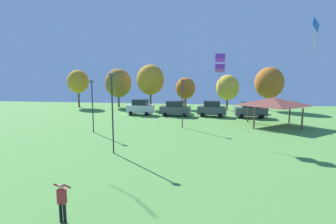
{
  "coord_description": "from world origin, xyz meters",
  "views": [
    {
      "loc": [
        0.87,
        2.28,
        6.35
      ],
      "look_at": [
        -0.87,
        14.41,
        4.62
      ],
      "focal_mm": 28.0,
      "sensor_mm": 36.0,
      "label": 1
    }
  ],
  "objects": [
    {
      "name": "person_standing_far_right",
      "position": [
        -5.15,
        12.14,
        1.02
      ],
      "size": [
        0.52,
        0.52,
        1.81
      ],
      "rotation": [
        0.0,
        0.0,
        0.43
      ],
      "color": "black",
      "rests_on": "ground"
    },
    {
      "name": "park_pavilion",
      "position": [
        9.34,
        36.37,
        3.08
      ],
      "size": [
        6.96,
        6.05,
        3.6
      ],
      "color": "brown",
      "rests_on": "ground"
    },
    {
      "name": "treeline_tree_4",
      "position": [
        4.82,
        51.06,
        4.12
      ],
      "size": [
        4.15,
        4.15,
        6.42
      ],
      "color": "brown",
      "rests_on": "ground"
    },
    {
      "name": "light_post_1",
      "position": [
        -11.45,
        29.48,
        3.29
      ],
      "size": [
        0.36,
        0.2,
        5.8
      ],
      "color": "#2D2D33",
      "rests_on": "ground"
    },
    {
      "name": "kite_flying_6",
      "position": [
        2.23,
        28.62,
        7.51
      ],
      "size": [
        0.99,
        1.1,
        3.69
      ],
      "color": "purple"
    },
    {
      "name": "parked_car_third_from_left",
      "position": [
        1.94,
        43.04,
        1.19
      ],
      "size": [
        4.52,
        2.38,
        2.43
      ],
      "rotation": [
        0.0,
        0.0,
        -0.14
      ],
      "color": "#4C5156",
      "rests_on": "ground"
    },
    {
      "name": "light_post_0",
      "position": [
        -1.84,
        33.52,
        3.32
      ],
      "size": [
        0.36,
        0.2,
        5.85
      ],
      "color": "#2D2D33",
      "rests_on": "ground"
    },
    {
      "name": "light_post_3",
      "position": [
        -6.5,
        22.24,
        3.65
      ],
      "size": [
        0.36,
        0.2,
        6.49
      ],
      "color": "#2D2D33",
      "rests_on": "ground"
    },
    {
      "name": "treeline_tree_3",
      "position": [
        -2.84,
        51.34,
        3.91
      ],
      "size": [
        3.67,
        3.67,
        5.94
      ],
      "color": "brown",
      "rests_on": "ground"
    },
    {
      "name": "parked_car_second_from_left",
      "position": [
        -3.77,
        42.63,
        1.17
      ],
      "size": [
        4.84,
        2.3,
        2.37
      ],
      "rotation": [
        0.0,
        0.0,
        -0.1
      ],
      "color": "#4C5156",
      "rests_on": "ground"
    },
    {
      "name": "kite_flying_0",
      "position": [
        13.43,
        35.93,
        12.05
      ],
      "size": [
        1.36,
        1.47,
        3.93
      ],
      "color": "blue"
    },
    {
      "name": "parked_car_rightmost_in_row",
      "position": [
        7.64,
        42.63,
        1.17
      ],
      "size": [
        4.75,
        2.21,
        2.37
      ],
      "rotation": [
        0.0,
        0.0,
        0.06
      ],
      "color": "#4C5156",
      "rests_on": "ground"
    },
    {
      "name": "treeline_tree_1",
      "position": [
        -16.23,
        52.35,
        4.8
      ],
      "size": [
        5.16,
        5.16,
        7.64
      ],
      "color": "brown",
      "rests_on": "ground"
    },
    {
      "name": "treeline_tree_0",
      "position": [
        -24.04,
        51.11,
        5.08
      ],
      "size": [
        4.12,
        4.12,
        7.37
      ],
      "color": "brown",
      "rests_on": "ground"
    },
    {
      "name": "treeline_tree_5",
      "position": [
        12.17,
        51.58,
        4.99
      ],
      "size": [
        5.08,
        5.08,
        7.8
      ],
      "color": "brown",
      "rests_on": "ground"
    },
    {
      "name": "parked_car_leftmost",
      "position": [
        -9.47,
        43.01,
        1.22
      ],
      "size": [
        4.36,
        2.21,
        2.5
      ],
      "rotation": [
        0.0,
        0.0,
        -0.08
      ],
      "color": "silver",
      "rests_on": "ground"
    },
    {
      "name": "treeline_tree_2",
      "position": [
        -9.35,
        50.46,
        5.5
      ],
      "size": [
        5.1,
        5.1,
        8.31
      ],
      "color": "brown",
      "rests_on": "ground"
    }
  ]
}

